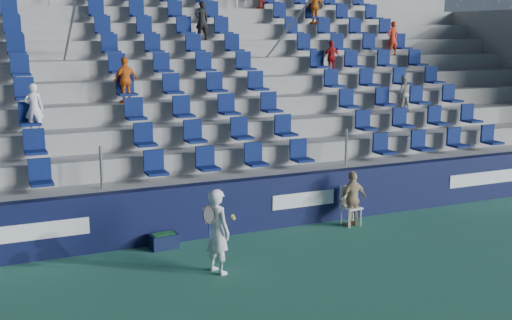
% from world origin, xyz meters
% --- Properties ---
extents(ground, '(70.00, 70.00, 0.00)m').
position_xyz_m(ground, '(0.00, 0.00, 0.00)').
color(ground, '#317358').
rests_on(ground, ground).
extents(sponsor_wall, '(24.00, 0.32, 1.20)m').
position_xyz_m(sponsor_wall, '(0.00, 3.15, 0.60)').
color(sponsor_wall, '#0F1437').
rests_on(sponsor_wall, ground).
extents(grandstand, '(24.00, 8.17, 6.63)m').
position_xyz_m(grandstand, '(-0.00, 8.24, 2.13)').
color(grandstand, '#A1A19C').
rests_on(grandstand, ground).
extents(tennis_player, '(0.69, 0.68, 1.62)m').
position_xyz_m(tennis_player, '(-1.39, 1.00, 0.81)').
color(tennis_player, white).
rests_on(tennis_player, ground).
extents(line_judge_chair, '(0.44, 0.45, 0.92)m').
position_xyz_m(line_judge_chair, '(2.52, 2.65, 0.53)').
color(line_judge_chair, white).
rests_on(line_judge_chair, ground).
extents(line_judge, '(0.80, 0.44, 1.30)m').
position_xyz_m(line_judge, '(2.52, 2.50, 0.65)').
color(line_judge, tan).
rests_on(line_judge, ground).
extents(ball_bin, '(0.58, 0.40, 0.32)m').
position_xyz_m(ball_bin, '(-1.93, 2.75, 0.17)').
color(ball_bin, black).
rests_on(ball_bin, ground).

